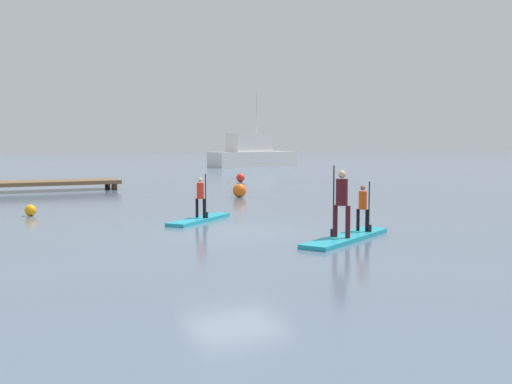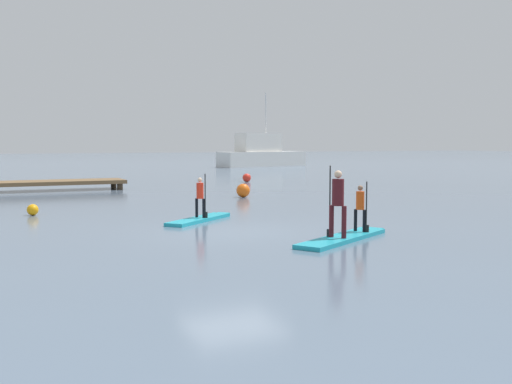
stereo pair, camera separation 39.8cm
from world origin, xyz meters
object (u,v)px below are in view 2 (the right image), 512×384
(paddler_adult, at_px, (338,199))
(mooring_buoy_mid, at_px, (33,210))
(paddler_child_front, at_px, (361,206))
(fishing_boat_green_midground, at_px, (261,154))
(mooring_buoy_near, at_px, (247,178))
(mooring_buoy_far, at_px, (243,191))
(paddler_child_solo, at_px, (200,195))
(paddleboard_near, at_px, (200,219))
(paddleboard_far, at_px, (344,238))

(paddler_adult, distance_m, mooring_buoy_mid, 10.46)
(paddler_child_front, xyz_separation_m, fishing_boat_green_midground, (16.73, 40.70, 0.48))
(fishing_boat_green_midground, relative_size, mooring_buoy_mid, 27.39)
(paddler_adult, relative_size, mooring_buoy_mid, 4.66)
(fishing_boat_green_midground, bearing_deg, paddler_adult, -113.31)
(paddler_child_front, bearing_deg, mooring_buoy_near, 73.55)
(paddler_adult, bearing_deg, fishing_boat_green_midground, 66.69)
(paddler_child_front, xyz_separation_m, mooring_buoy_far, (1.67, 11.01, -0.46))
(mooring_buoy_near, bearing_deg, paddler_child_front, -106.45)
(paddler_child_solo, xyz_separation_m, mooring_buoy_near, (8.58, 15.72, -0.52))
(paddleboard_near, relative_size, paddler_child_front, 2.11)
(paddleboard_near, bearing_deg, paddler_child_front, -59.07)
(paddleboard_near, xyz_separation_m, fishing_boat_green_midground, (19.38, 36.29, 1.19))
(paddler_child_front, bearing_deg, mooring_buoy_far, 81.36)
(fishing_boat_green_midground, distance_m, mooring_buoy_near, 23.26)
(paddler_child_solo, height_order, mooring_buoy_near, paddler_child_solo)
(paddleboard_near, bearing_deg, paddler_adult, -72.40)
(mooring_buoy_near, bearing_deg, paddleboard_far, -108.07)
(paddler_adult, relative_size, mooring_buoy_far, 2.90)
(paddleboard_near, distance_m, mooring_buoy_near, 17.90)
(paddler_child_solo, height_order, fishing_boat_green_midground, fishing_boat_green_midground)
(paddler_adult, height_order, paddler_child_front, paddler_adult)
(paddler_adult, distance_m, paddler_child_front, 1.24)
(paddler_child_solo, height_order, mooring_buoy_mid, paddler_child_solo)
(paddler_adult, bearing_deg, paddleboard_near, 107.60)
(paddler_adult, distance_m, fishing_boat_green_midground, 44.97)
(fishing_boat_green_midground, xyz_separation_m, mooring_buoy_mid, (-23.75, -32.74, -1.06))
(paddler_child_solo, height_order, paddleboard_far, paddler_child_solo)
(paddler_child_solo, bearing_deg, paddler_child_front, -59.07)
(fishing_boat_green_midground, bearing_deg, mooring_buoy_mid, -125.96)
(paddleboard_near, relative_size, mooring_buoy_far, 4.57)
(paddleboard_near, distance_m, paddler_child_front, 5.19)
(mooring_buoy_near, bearing_deg, paddler_child_solo, -118.62)
(paddler_child_solo, height_order, paddler_child_front, paddler_child_solo)
(mooring_buoy_far, bearing_deg, paddler_child_front, -98.64)
(paddleboard_far, xyz_separation_m, fishing_boat_green_midground, (17.50, 41.13, 1.19))
(paddler_child_solo, relative_size, mooring_buoy_near, 2.62)
(paddler_child_solo, distance_m, mooring_buoy_far, 7.90)
(paddleboard_near, height_order, mooring_buoy_mid, mooring_buoy_mid)
(paddler_child_front, height_order, mooring_buoy_far, paddler_child_front)
(paddleboard_near, bearing_deg, paddleboard_far, -68.79)
(mooring_buoy_far, bearing_deg, fishing_boat_green_midground, 63.11)
(paddler_child_solo, xyz_separation_m, paddler_adult, (1.58, -5.00, 0.23))
(paddleboard_near, xyz_separation_m, mooring_buoy_mid, (-4.38, 3.55, 0.13))
(paddler_child_solo, relative_size, mooring_buoy_far, 2.25)
(paddleboard_near, relative_size, paddleboard_far, 0.77)
(paddler_child_front, height_order, mooring_buoy_near, paddler_child_front)
(paddler_child_front, distance_m, mooring_buoy_near, 20.98)
(paddler_adult, relative_size, mooring_buoy_near, 3.38)
(paddler_child_solo, xyz_separation_m, paddler_child_front, (2.64, -4.40, -0.02))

